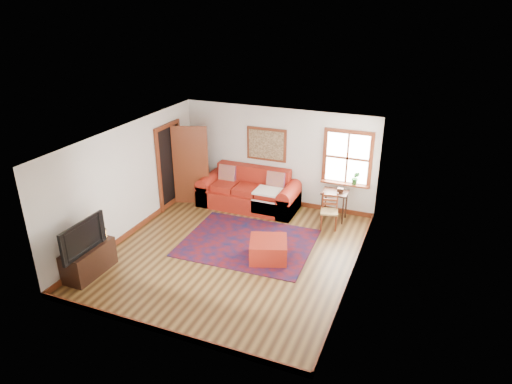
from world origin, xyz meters
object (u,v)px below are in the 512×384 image
at_px(red_leather_sofa, 249,194).
at_px(media_cabinet, 89,260).
at_px(side_table, 335,196).
at_px(red_ottoman, 268,250).
at_px(ladder_back_chair, 329,210).

relative_size(red_leather_sofa, media_cabinet, 2.36).
height_order(red_leather_sofa, side_table, red_leather_sofa).
xyz_separation_m(red_ottoman, side_table, (0.82, 2.29, 0.39)).
distance_m(red_ottoman, ladder_back_chair, 2.03).
height_order(red_leather_sofa, ladder_back_chair, red_leather_sofa).
bearing_deg(media_cabinet, side_table, 46.76).
bearing_deg(red_leather_sofa, ladder_back_chair, -10.06).
relative_size(red_ottoman, media_cabinet, 0.70).
height_order(side_table, media_cabinet, side_table).
bearing_deg(side_table, ladder_back_chair, -91.46).
distance_m(side_table, media_cabinet, 5.62).
height_order(red_leather_sofa, red_ottoman, red_leather_sofa).
distance_m(ladder_back_chair, media_cabinet, 5.30).
xyz_separation_m(red_leather_sofa, red_ottoman, (1.36, -2.23, -0.11)).
height_order(red_ottoman, side_table, side_table).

